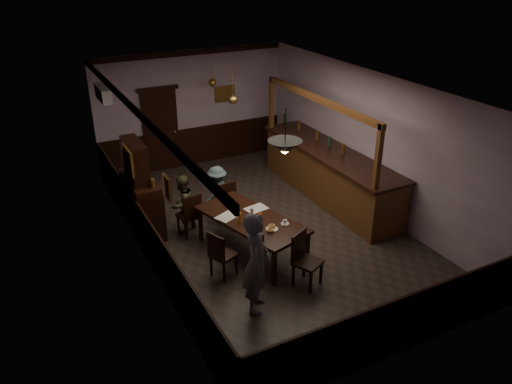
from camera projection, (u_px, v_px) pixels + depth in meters
room at (266, 162)px, 9.66m from camera, size 5.01×8.01×3.01m
dining_table at (251, 221)px, 9.22m from camera, size 1.57×2.39×0.75m
chair_far_left at (191, 213)px, 9.84m from camera, size 0.46×0.46×0.93m
chair_far_right at (225, 200)px, 10.40m from camera, size 0.44×0.44×0.93m
chair_near at (304, 257)px, 8.41m from camera, size 0.57×0.57×0.98m
chair_side at (220, 253)px, 8.60m from camera, size 0.51×0.51×0.89m
person_standing at (256, 263)px, 7.68m from camera, size 0.69×0.75×1.71m
person_seated_left at (182, 204)px, 9.99m from camera, size 0.75×0.70×1.22m
person_seated_right at (217, 192)px, 10.55m from camera, size 0.86×0.73×1.16m
newspaper_left at (227, 216)px, 9.23m from camera, size 0.51×0.45×0.01m
newspaper_right at (256, 209)px, 9.51m from camera, size 0.47×0.37×0.01m
napkin at (257, 223)px, 9.01m from camera, size 0.19×0.19×0.00m
saucer at (285, 224)px, 8.98m from camera, size 0.15×0.15×0.01m
coffee_cup at (285, 222)px, 8.96m from camera, size 0.10×0.10×0.07m
pastry_plate at (272, 229)px, 8.81m from camera, size 0.22×0.22×0.01m
pastry_ring_a at (270, 230)px, 8.72m from camera, size 0.13×0.13×0.04m
pastry_ring_b at (272, 226)px, 8.85m from camera, size 0.13×0.13×0.04m
soda_can at (260, 216)px, 9.12m from camera, size 0.07×0.07×0.12m
beer_glass at (240, 218)px, 8.99m from camera, size 0.06×0.06×0.20m
water_glass at (252, 212)px, 9.25m from camera, size 0.06×0.06×0.15m
pepper_mill at (263, 238)px, 8.42m from camera, size 0.04×0.04×0.14m
sideboard at (141, 195)px, 10.02m from camera, size 0.52×1.44×1.91m
bar_counter at (329, 173)px, 11.38m from camera, size 1.01×4.35×2.44m
door_back at (161, 131)px, 12.65m from camera, size 0.90×0.06×2.10m
ac_unit at (103, 94)px, 10.59m from camera, size 0.20×0.85×0.30m
picture_left_small at (167, 188)px, 7.09m from camera, size 0.04×0.28×0.36m
picture_left_large at (128, 160)px, 9.20m from camera, size 0.04×0.62×0.48m
picture_back at (225, 94)px, 13.07m from camera, size 0.55×0.04×0.42m
pendant_iron at (285, 147)px, 7.96m from camera, size 0.56×0.56×0.75m
pendant_brass_mid at (233, 100)px, 10.71m from camera, size 0.20×0.20×0.81m
pendant_brass_far at (212, 83)px, 12.08m from camera, size 0.20×0.20×0.81m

